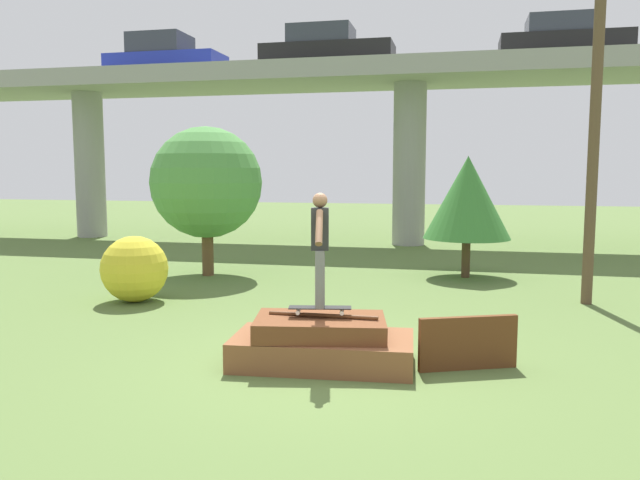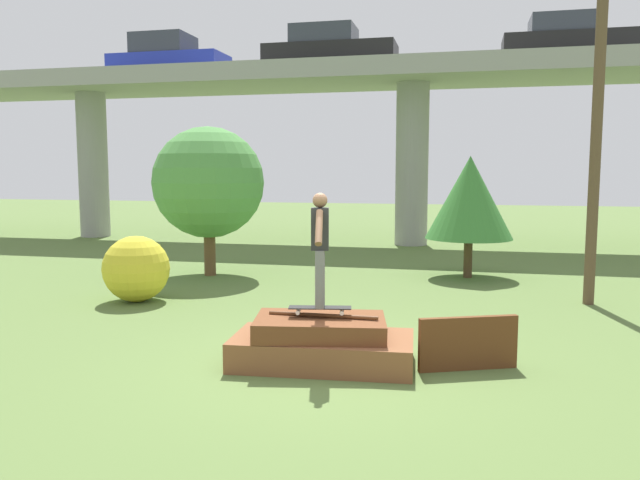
{
  "view_description": "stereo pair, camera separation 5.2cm",
  "coord_description": "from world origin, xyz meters",
  "px_view_note": "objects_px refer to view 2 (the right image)",
  "views": [
    {
      "loc": [
        1.7,
        -7.74,
        2.53
      ],
      "look_at": [
        -0.03,
        -0.02,
        1.64
      ],
      "focal_mm": 35.0,
      "sensor_mm": 36.0,
      "label": 1
    },
    {
      "loc": [
        1.75,
        -7.73,
        2.53
      ],
      "look_at": [
        -0.03,
        -0.02,
        1.64
      ],
      "focal_mm": 35.0,
      "sensor_mm": 36.0,
      "label": 2
    }
  ],
  "objects_px": {
    "skateboard": "(320,308)",
    "tree_behind_right": "(208,183)",
    "car_on_overpass_left": "(329,50)",
    "tree_behind_left": "(470,198)",
    "utility_pole": "(600,62)",
    "bush_yellow_flowering": "(136,269)",
    "car_on_overpass_right": "(168,59)",
    "car_on_overpass_mid": "(565,42)",
    "skater": "(320,243)"
  },
  "relations": [
    {
      "from": "car_on_overpass_mid",
      "to": "utility_pole",
      "type": "xyz_separation_m",
      "value": [
        -0.67,
        -9.16,
        -2.11
      ]
    },
    {
      "from": "car_on_overpass_mid",
      "to": "utility_pole",
      "type": "height_order",
      "value": "utility_pole"
    },
    {
      "from": "skater",
      "to": "car_on_overpass_mid",
      "type": "distance_m",
      "value": 15.58
    },
    {
      "from": "car_on_overpass_left",
      "to": "bush_yellow_flowering",
      "type": "xyz_separation_m",
      "value": [
        -1.55,
        -10.35,
        -5.94
      ]
    },
    {
      "from": "car_on_overpass_mid",
      "to": "bush_yellow_flowering",
      "type": "bearing_deg",
      "value": -130.08
    },
    {
      "from": "skater",
      "to": "utility_pole",
      "type": "xyz_separation_m",
      "value": [
        4.14,
        4.79,
        2.88
      ]
    },
    {
      "from": "skateboard",
      "to": "tree_behind_right",
      "type": "bearing_deg",
      "value": 123.8
    },
    {
      "from": "car_on_overpass_right",
      "to": "tree_behind_right",
      "type": "distance_m",
      "value": 10.37
    },
    {
      "from": "car_on_overpass_mid",
      "to": "utility_pole",
      "type": "distance_m",
      "value": 9.43
    },
    {
      "from": "car_on_overpass_mid",
      "to": "car_on_overpass_right",
      "type": "bearing_deg",
      "value": 178.91
    },
    {
      "from": "tree_behind_left",
      "to": "tree_behind_right",
      "type": "height_order",
      "value": "tree_behind_right"
    },
    {
      "from": "car_on_overpass_right",
      "to": "tree_behind_right",
      "type": "xyz_separation_m",
      "value": [
        4.94,
        -7.98,
        -4.41
      ]
    },
    {
      "from": "car_on_overpass_left",
      "to": "tree_behind_left",
      "type": "bearing_deg",
      "value": -52.38
    },
    {
      "from": "tree_behind_right",
      "to": "utility_pole",
      "type": "bearing_deg",
      "value": -9.91
    },
    {
      "from": "skateboard",
      "to": "car_on_overpass_mid",
      "type": "relative_size",
      "value": 0.21
    },
    {
      "from": "tree_behind_right",
      "to": "car_on_overpass_left",
      "type": "bearing_deg",
      "value": 79.14
    },
    {
      "from": "bush_yellow_flowering",
      "to": "car_on_overpass_right",
      "type": "bearing_deg",
      "value": 113.14
    },
    {
      "from": "tree_behind_right",
      "to": "skateboard",
      "type": "bearing_deg",
      "value": -56.2
    },
    {
      "from": "bush_yellow_flowering",
      "to": "skateboard",
      "type": "bearing_deg",
      "value": -35.21
    },
    {
      "from": "car_on_overpass_right",
      "to": "tree_behind_left",
      "type": "distance_m",
      "value": 13.85
    },
    {
      "from": "skateboard",
      "to": "car_on_overpass_left",
      "type": "bearing_deg",
      "value": 101.79
    },
    {
      "from": "utility_pole",
      "to": "bush_yellow_flowering",
      "type": "xyz_separation_m",
      "value": [
        -8.49,
        -1.72,
        -3.85
      ]
    },
    {
      "from": "car_on_overpass_mid",
      "to": "tree_behind_right",
      "type": "bearing_deg",
      "value": -139.36
    },
    {
      "from": "skateboard",
      "to": "skater",
      "type": "bearing_deg",
      "value": 7.13
    },
    {
      "from": "skateboard",
      "to": "skater",
      "type": "relative_size",
      "value": 0.56
    },
    {
      "from": "skater",
      "to": "bush_yellow_flowering",
      "type": "relative_size",
      "value": 1.15
    },
    {
      "from": "skateboard",
      "to": "car_on_overpass_mid",
      "type": "bearing_deg",
      "value": 71.01
    },
    {
      "from": "skateboard",
      "to": "car_on_overpass_right",
      "type": "height_order",
      "value": "car_on_overpass_right"
    },
    {
      "from": "tree_behind_left",
      "to": "car_on_overpass_left",
      "type": "bearing_deg",
      "value": 127.62
    },
    {
      "from": "skater",
      "to": "car_on_overpass_left",
      "type": "height_order",
      "value": "car_on_overpass_left"
    },
    {
      "from": "bush_yellow_flowering",
      "to": "car_on_overpass_left",
      "type": "bearing_deg",
      "value": 81.47
    },
    {
      "from": "car_on_overpass_left",
      "to": "car_on_overpass_right",
      "type": "height_order",
      "value": "car_on_overpass_right"
    },
    {
      "from": "utility_pole",
      "to": "skateboard",
      "type": "bearing_deg",
      "value": -130.8
    },
    {
      "from": "skateboard",
      "to": "utility_pole",
      "type": "height_order",
      "value": "utility_pole"
    },
    {
      "from": "tree_behind_right",
      "to": "car_on_overpass_mid",
      "type": "bearing_deg",
      "value": 40.64
    },
    {
      "from": "skater",
      "to": "utility_pole",
      "type": "relative_size",
      "value": 0.17
    },
    {
      "from": "skateboard",
      "to": "tree_behind_right",
      "type": "xyz_separation_m",
      "value": [
        -4.18,
        6.25,
        1.48
      ]
    },
    {
      "from": "skateboard",
      "to": "tree_behind_left",
      "type": "relative_size",
      "value": 0.29
    },
    {
      "from": "skateboard",
      "to": "skater",
      "type": "distance_m",
      "value": 0.85
    },
    {
      "from": "car_on_overpass_left",
      "to": "bush_yellow_flowering",
      "type": "height_order",
      "value": "car_on_overpass_left"
    },
    {
      "from": "utility_pole",
      "to": "bush_yellow_flowering",
      "type": "height_order",
      "value": "utility_pole"
    },
    {
      "from": "skateboard",
      "to": "bush_yellow_flowering",
      "type": "xyz_separation_m",
      "value": [
        -4.36,
        3.07,
        -0.12
      ]
    },
    {
      "from": "car_on_overpass_mid",
      "to": "tree_behind_left",
      "type": "distance_m",
      "value": 8.64
    },
    {
      "from": "skateboard",
      "to": "car_on_overpass_left",
      "type": "distance_m",
      "value": 14.9
    },
    {
      "from": "skater",
      "to": "tree_behind_right",
      "type": "height_order",
      "value": "tree_behind_right"
    },
    {
      "from": "tree_behind_left",
      "to": "bush_yellow_flowering",
      "type": "height_order",
      "value": "tree_behind_left"
    },
    {
      "from": "car_on_overpass_mid",
      "to": "skater",
      "type": "bearing_deg",
      "value": -108.99
    },
    {
      "from": "car_on_overpass_mid",
      "to": "car_on_overpass_left",
      "type": "bearing_deg",
      "value": -176.01
    },
    {
      "from": "skater",
      "to": "tree_behind_right",
      "type": "xyz_separation_m",
      "value": [
        -4.18,
        6.25,
        0.63
      ]
    },
    {
      "from": "car_on_overpass_mid",
      "to": "tree_behind_left",
      "type": "xyz_separation_m",
      "value": [
        -2.89,
        -6.64,
        -4.71
      ]
    }
  ]
}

